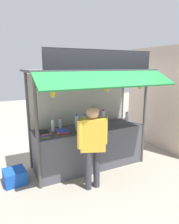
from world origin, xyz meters
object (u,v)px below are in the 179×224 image
(water_bottle_back_right, at_px, (60,123))
(banana_bunch_inner_left, at_px, (107,88))
(magazine_stack_rear_center, at_px, (97,126))
(banana_bunch_leftmost, at_px, (140,86))
(water_bottle_far_right, at_px, (53,126))
(vendor_person, at_px, (93,140))
(water_bottle_center, at_px, (84,120))
(magazine_stack_back_left, at_px, (62,132))
(water_bottle_mid_right, at_px, (127,117))
(water_bottle_mid_left, at_px, (103,116))
(magazine_stack_left, at_px, (83,130))
(plastic_crate, at_px, (15,176))
(water_bottle_front_left, at_px, (77,121))
(banana_bunch_rightmost, at_px, (53,93))
(magazine_stack_right, at_px, (44,134))

(water_bottle_back_right, xyz_separation_m, banana_bunch_inner_left, (0.71, -0.75, 0.81))
(magazine_stack_rear_center, height_order, banana_bunch_leftmost, banana_bunch_leftmost)
(water_bottle_far_right, distance_m, vendor_person, 1.00)
(water_bottle_back_right, height_order, water_bottle_center, water_bottle_center)
(water_bottle_center, relative_size, magazine_stack_rear_center, 0.87)
(magazine_stack_back_left, relative_size, banana_bunch_inner_left, 1.09)
(water_bottle_mid_right, distance_m, water_bottle_mid_left, 0.57)
(water_bottle_back_right, bearing_deg, magazine_stack_back_left, -100.23)
(magazine_stack_left, distance_m, plastic_crate, 1.61)
(magazine_stack_rear_center, relative_size, vendor_person, 0.20)
(magazine_stack_rear_center, bearing_deg, magazine_stack_left, -161.93)
(water_bottle_far_right, relative_size, plastic_crate, 0.62)
(magazine_stack_left, xyz_separation_m, vendor_person, (-0.08, -0.56, -0.02))
(water_bottle_front_left, height_order, vendor_person, vendor_person)
(water_bottle_mid_right, relative_size, water_bottle_far_right, 1.04)
(water_bottle_mid_left, distance_m, water_bottle_center, 0.52)
(magazine_stack_back_left, bearing_deg, magazine_stack_left, -22.85)
(water_bottle_front_left, xyz_separation_m, banana_bunch_rightmost, (-0.68, -0.62, 0.74))
(water_bottle_front_left, height_order, magazine_stack_rear_center, water_bottle_front_left)
(magazine_stack_right, distance_m, banana_bunch_leftmost, 2.17)
(banana_bunch_leftmost, bearing_deg, water_bottle_back_right, 153.76)
(water_bottle_mid_right, xyz_separation_m, water_bottle_front_left, (-1.24, 0.14, 0.02))
(magazine_stack_rear_center, bearing_deg, vendor_person, -123.23)
(banana_bunch_rightmost, bearing_deg, water_bottle_back_right, 65.27)
(plastic_crate, bearing_deg, vendor_person, -31.86)
(water_bottle_back_right, distance_m, magazine_stack_right, 0.57)
(water_bottle_front_left, xyz_separation_m, vendor_person, (-0.08, -0.93, -0.11))
(magazine_stack_back_left, relative_size, magazine_stack_left, 1.05)
(banana_bunch_inner_left, bearing_deg, water_bottle_mid_right, 28.88)
(water_bottle_mid_right, bearing_deg, plastic_crate, 179.78)
(banana_bunch_leftmost, height_order, vendor_person, banana_bunch_leftmost)
(water_bottle_back_right, height_order, plastic_crate, water_bottle_back_right)
(magazine_stack_left, bearing_deg, magazine_stack_rear_center, 18.07)
(water_bottle_front_left, relative_size, plastic_crate, 0.77)
(water_bottle_front_left, height_order, banana_bunch_inner_left, banana_bunch_inner_left)
(water_bottle_mid_right, xyz_separation_m, water_bottle_mid_left, (-0.52, 0.24, 0.03))
(water_bottle_back_right, height_order, magazine_stack_back_left, water_bottle_back_right)
(water_bottle_front_left, xyz_separation_m, magazine_stack_right, (-0.78, -0.24, -0.10))
(banana_bunch_leftmost, bearing_deg, plastic_crate, 169.10)
(magazine_stack_right, relative_size, magazine_stack_left, 0.95)
(banana_bunch_rightmost, bearing_deg, banana_bunch_inner_left, -0.09)
(magazine_stack_left, relative_size, banana_bunch_rightmost, 0.92)
(banana_bunch_rightmost, height_order, plastic_crate, banana_bunch_rightmost)
(water_bottle_back_right, xyz_separation_m, magazine_stack_left, (0.33, -0.50, -0.06))
(water_bottle_center, bearing_deg, water_bottle_front_left, -165.76)
(magazine_stack_rear_center, distance_m, vendor_person, 0.81)
(water_bottle_center, relative_size, magazine_stack_back_left, 0.83)
(water_bottle_front_left, relative_size, banana_bunch_rightmost, 0.92)
(water_bottle_back_right, bearing_deg, banana_bunch_leftmost, -26.24)
(magazine_stack_left, bearing_deg, water_bottle_far_right, 148.96)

